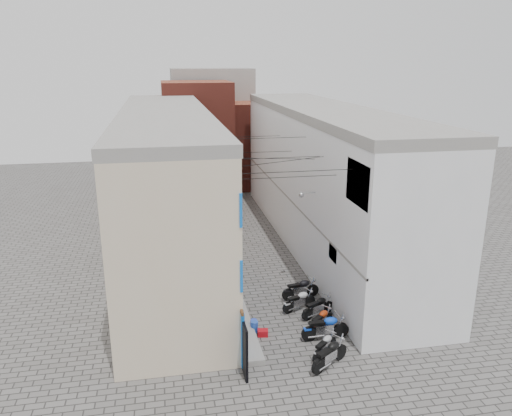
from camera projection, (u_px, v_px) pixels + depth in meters
ground at (304, 361)px, 20.40m from camera, size 90.00×90.00×0.00m
plinth at (217, 248)px, 32.23m from camera, size 0.90×26.00×0.25m
building_left at (168, 185)px, 30.40m from camera, size 5.10×27.00×9.00m
building_right at (324, 178)px, 32.24m from camera, size 5.94×26.00×9.00m
building_far_brick_left at (198, 138)px, 44.96m from camera, size 6.00×6.00×10.00m
building_far_brick_right at (248, 144)px, 48.03m from camera, size 5.00×6.00×8.00m
building_far_concrete at (213, 124)px, 50.82m from camera, size 8.00×5.00×11.00m
far_shopfront at (224, 186)px, 43.77m from camera, size 2.00×0.30×2.40m
overhead_wires at (266, 155)px, 25.55m from camera, size 5.80×13.02×1.32m
motorcycle_a at (330, 353)px, 19.89m from camera, size 2.13×1.71×1.22m
motorcycle_b at (325, 345)px, 20.62m from camera, size 1.70×1.62×1.03m
motorcycle_c at (325, 326)px, 21.84m from camera, size 2.20×0.76×1.26m
motorcycle_d at (321, 319)px, 22.62m from camera, size 1.78×1.63×1.07m
motorcycle_e at (318, 306)px, 23.80m from camera, size 1.99×1.34×1.11m
motorcycle_f at (299, 300)px, 24.42m from camera, size 1.99×1.21×1.10m
motorcycle_g at (301, 288)px, 25.61m from camera, size 2.13×1.01×1.19m
person_a at (241, 323)px, 21.16m from camera, size 0.48×0.67×1.70m
person_b at (236, 308)px, 22.39m from camera, size 0.69×0.88×1.77m
water_jug_near at (255, 327)px, 22.52m from camera, size 0.43×0.43×0.51m
water_jug_far at (254, 325)px, 22.71m from camera, size 0.37×0.37×0.50m
red_crate at (263, 333)px, 22.24m from camera, size 0.51×0.42×0.29m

